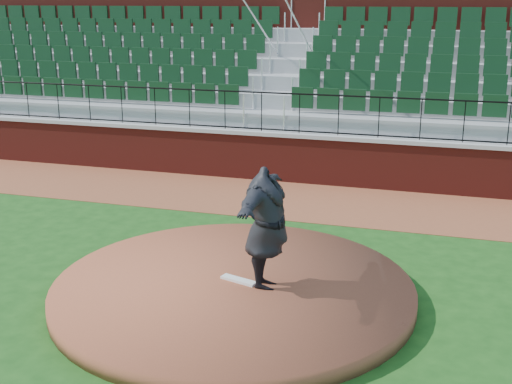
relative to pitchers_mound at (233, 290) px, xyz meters
The scene contains 10 objects.
ground 0.20m from the pitchers_mound, 132.14° to the left, with size 90.00×90.00×0.00m, color #174513.
warning_track 5.52m from the pitchers_mound, 91.10° to the left, with size 34.00×3.20×0.01m, color brown.
field_wall 7.13m from the pitchers_mound, 90.86° to the left, with size 34.00×0.35×1.20m, color maroon.
wall_cap 7.21m from the pitchers_mound, 90.86° to the left, with size 34.00×0.45×0.10m, color #B7B7B7.
wall_railing 7.31m from the pitchers_mound, 90.86° to the left, with size 34.00×0.05×1.00m, color black, non-canonical shape.
seating_stands 10.08m from the pitchers_mound, 90.62° to the left, with size 34.00×5.10×4.60m, color gray, non-canonical shape.
concourse_wall 12.91m from the pitchers_mound, 90.48° to the left, with size 34.00×0.50×5.50m, color maroon.
pitchers_mound is the anchor object (origin of this frame).
pitching_rubber 0.18m from the pitchers_mound, 43.21° to the left, with size 0.62×0.16×0.04m, color white.
pitcher 1.23m from the pitchers_mound, ahead, with size 2.41×0.65×1.96m, color black.
Camera 1 is at (3.29, -9.39, 4.63)m, focal length 46.58 mm.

